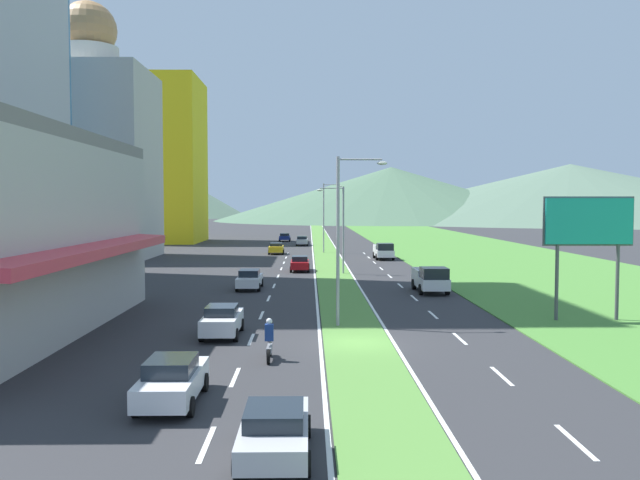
% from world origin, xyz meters
% --- Properties ---
extents(ground_plane, '(600.00, 600.00, 0.00)m').
position_xyz_m(ground_plane, '(0.00, 0.00, 0.00)').
color(ground_plane, '#2D2D30').
extents(grass_median, '(3.20, 240.00, 0.06)m').
position_xyz_m(grass_median, '(0.00, 60.00, 0.03)').
color(grass_median, '#518438').
rests_on(grass_median, ground_plane).
extents(grass_verge_right, '(24.00, 240.00, 0.06)m').
position_xyz_m(grass_verge_right, '(20.60, 60.00, 0.03)').
color(grass_verge_right, '#477F33').
rests_on(grass_verge_right, ground_plane).
extents(lane_dash_left_1, '(0.16, 2.80, 0.01)m').
position_xyz_m(lane_dash_left_1, '(-5.10, -12.98, 0.01)').
color(lane_dash_left_1, silver).
rests_on(lane_dash_left_1, ground_plane).
extents(lane_dash_left_2, '(0.16, 2.80, 0.01)m').
position_xyz_m(lane_dash_left_2, '(-5.10, -5.95, 0.01)').
color(lane_dash_left_2, silver).
rests_on(lane_dash_left_2, ground_plane).
extents(lane_dash_left_3, '(0.16, 2.80, 0.01)m').
position_xyz_m(lane_dash_left_3, '(-5.10, 1.07, 0.01)').
color(lane_dash_left_3, silver).
rests_on(lane_dash_left_3, ground_plane).
extents(lane_dash_left_4, '(0.16, 2.80, 0.01)m').
position_xyz_m(lane_dash_left_4, '(-5.10, 8.10, 0.01)').
color(lane_dash_left_4, silver).
rests_on(lane_dash_left_4, ground_plane).
extents(lane_dash_left_5, '(0.16, 2.80, 0.01)m').
position_xyz_m(lane_dash_left_5, '(-5.10, 15.12, 0.01)').
color(lane_dash_left_5, silver).
rests_on(lane_dash_left_5, ground_plane).
extents(lane_dash_left_6, '(0.16, 2.80, 0.01)m').
position_xyz_m(lane_dash_left_6, '(-5.10, 22.15, 0.01)').
color(lane_dash_left_6, silver).
rests_on(lane_dash_left_6, ground_plane).
extents(lane_dash_left_7, '(0.16, 2.80, 0.01)m').
position_xyz_m(lane_dash_left_7, '(-5.10, 29.17, 0.01)').
color(lane_dash_left_7, silver).
rests_on(lane_dash_left_7, ground_plane).
extents(lane_dash_left_8, '(0.16, 2.80, 0.01)m').
position_xyz_m(lane_dash_left_8, '(-5.10, 36.19, 0.01)').
color(lane_dash_left_8, silver).
rests_on(lane_dash_left_8, ground_plane).
extents(lane_dash_left_9, '(0.16, 2.80, 0.01)m').
position_xyz_m(lane_dash_left_9, '(-5.10, 43.22, 0.01)').
color(lane_dash_left_9, silver).
rests_on(lane_dash_left_9, ground_plane).
extents(lane_dash_left_10, '(0.16, 2.80, 0.01)m').
position_xyz_m(lane_dash_left_10, '(-5.10, 50.24, 0.01)').
color(lane_dash_left_10, silver).
rests_on(lane_dash_left_10, ground_plane).
extents(lane_dash_left_11, '(0.16, 2.80, 0.01)m').
position_xyz_m(lane_dash_left_11, '(-5.10, 57.27, 0.01)').
color(lane_dash_left_11, silver).
rests_on(lane_dash_left_11, ground_plane).
extents(lane_dash_right_1, '(0.16, 2.80, 0.01)m').
position_xyz_m(lane_dash_right_1, '(5.10, -12.98, 0.01)').
color(lane_dash_right_1, silver).
rests_on(lane_dash_right_1, ground_plane).
extents(lane_dash_right_2, '(0.16, 2.80, 0.01)m').
position_xyz_m(lane_dash_right_2, '(5.10, -5.95, 0.01)').
color(lane_dash_right_2, silver).
rests_on(lane_dash_right_2, ground_plane).
extents(lane_dash_right_3, '(0.16, 2.80, 0.01)m').
position_xyz_m(lane_dash_right_3, '(5.10, 1.07, 0.01)').
color(lane_dash_right_3, silver).
rests_on(lane_dash_right_3, ground_plane).
extents(lane_dash_right_4, '(0.16, 2.80, 0.01)m').
position_xyz_m(lane_dash_right_4, '(5.10, 8.10, 0.01)').
color(lane_dash_right_4, silver).
rests_on(lane_dash_right_4, ground_plane).
extents(lane_dash_right_5, '(0.16, 2.80, 0.01)m').
position_xyz_m(lane_dash_right_5, '(5.10, 15.12, 0.01)').
color(lane_dash_right_5, silver).
rests_on(lane_dash_right_5, ground_plane).
extents(lane_dash_right_6, '(0.16, 2.80, 0.01)m').
position_xyz_m(lane_dash_right_6, '(5.10, 22.15, 0.01)').
color(lane_dash_right_6, silver).
rests_on(lane_dash_right_6, ground_plane).
extents(lane_dash_right_7, '(0.16, 2.80, 0.01)m').
position_xyz_m(lane_dash_right_7, '(5.10, 29.17, 0.01)').
color(lane_dash_right_7, silver).
rests_on(lane_dash_right_7, ground_plane).
extents(lane_dash_right_8, '(0.16, 2.80, 0.01)m').
position_xyz_m(lane_dash_right_8, '(5.10, 36.19, 0.01)').
color(lane_dash_right_8, silver).
rests_on(lane_dash_right_8, ground_plane).
extents(lane_dash_right_9, '(0.16, 2.80, 0.01)m').
position_xyz_m(lane_dash_right_9, '(5.10, 43.22, 0.01)').
color(lane_dash_right_9, silver).
rests_on(lane_dash_right_9, ground_plane).
extents(lane_dash_right_10, '(0.16, 2.80, 0.01)m').
position_xyz_m(lane_dash_right_10, '(5.10, 50.24, 0.01)').
color(lane_dash_right_10, silver).
rests_on(lane_dash_right_10, ground_plane).
extents(lane_dash_right_11, '(0.16, 2.80, 0.01)m').
position_xyz_m(lane_dash_right_11, '(5.10, 57.27, 0.01)').
color(lane_dash_right_11, silver).
rests_on(lane_dash_right_11, ground_plane).
extents(edge_line_median_left, '(0.16, 240.00, 0.01)m').
position_xyz_m(edge_line_median_left, '(-1.75, 60.00, 0.01)').
color(edge_line_median_left, silver).
rests_on(edge_line_median_left, ground_plane).
extents(edge_line_median_right, '(0.16, 240.00, 0.01)m').
position_xyz_m(edge_line_median_right, '(1.75, 60.00, 0.01)').
color(edge_line_median_right, silver).
rests_on(edge_line_median_right, ground_plane).
extents(domed_building, '(14.34, 14.34, 30.74)m').
position_xyz_m(domed_building, '(-28.64, 49.81, 12.62)').
color(domed_building, '#B7B2A8').
rests_on(domed_building, ground_plane).
extents(midrise_colored, '(16.00, 16.00, 28.01)m').
position_xyz_m(midrise_colored, '(-28.97, 84.32, 14.01)').
color(midrise_colored, yellow).
rests_on(midrise_colored, ground_plane).
extents(hill_far_left, '(122.64, 122.64, 35.44)m').
position_xyz_m(hill_far_left, '(-93.42, 297.06, 17.72)').
color(hill_far_left, '#516B56').
rests_on(hill_far_left, ground_plane).
extents(hill_far_center, '(140.79, 140.79, 21.31)m').
position_xyz_m(hill_far_center, '(30.56, 233.21, 10.66)').
color(hill_far_center, '#47664C').
rests_on(hill_far_center, ground_plane).
extents(hill_far_right, '(189.11, 189.11, 22.36)m').
position_xyz_m(hill_far_right, '(101.12, 229.91, 11.18)').
color(hill_far_right, '#516B56').
rests_on(hill_far_right, ground_plane).
extents(street_lamp_near, '(2.72, 0.28, 9.11)m').
position_xyz_m(street_lamp_near, '(-0.44, 4.46, 5.23)').
color(street_lamp_near, '#99999E').
rests_on(street_lamp_near, ground_plane).
extents(street_lamp_mid, '(2.58, 0.28, 8.23)m').
position_xyz_m(street_lamp_mid, '(0.66, 31.22, 4.76)').
color(street_lamp_mid, '#99999E').
rests_on(street_lamp_mid, ground_plane).
extents(street_lamp_far, '(2.60, 0.39, 9.33)m').
position_xyz_m(street_lamp_far, '(-0.04, 58.02, 5.33)').
color(street_lamp_far, '#99999E').
rests_on(street_lamp_far, ground_plane).
extents(billboard_roadside, '(5.11, 0.28, 7.01)m').
position_xyz_m(billboard_roadside, '(13.37, 5.86, 5.29)').
color(billboard_roadside, '#4C4C51').
rests_on(billboard_roadside, ground_plane).
extents(car_0, '(1.88, 4.71, 1.53)m').
position_xyz_m(car_0, '(-6.89, 20.22, 0.78)').
color(car_0, silver).
rests_on(car_0, ground_plane).
extents(car_1, '(1.89, 4.35, 1.35)m').
position_xyz_m(car_1, '(-3.18, -13.88, 0.71)').
color(car_1, '#B2B2B7').
rests_on(car_1, ground_plane).
extents(car_2, '(1.98, 4.05, 1.48)m').
position_xyz_m(car_2, '(-6.59, 56.08, 0.77)').
color(car_2, yellow).
rests_on(car_2, ground_plane).
extents(car_3, '(1.90, 4.29, 1.50)m').
position_xyz_m(car_3, '(-3.17, 33.82, 0.76)').
color(car_3, maroon).
rests_on(car_3, ground_plane).
extents(car_4, '(1.88, 4.55, 1.56)m').
position_xyz_m(car_4, '(-6.80, -9.25, 0.79)').
color(car_4, silver).
rests_on(car_4, ground_plane).
extents(car_5, '(1.95, 4.61, 1.46)m').
position_xyz_m(car_5, '(-3.37, 74.63, 0.76)').
color(car_5, '#B2B2B7').
rests_on(car_5, ground_plane).
extents(car_6, '(1.86, 4.37, 1.56)m').
position_xyz_m(car_6, '(-6.62, 1.94, 0.80)').
color(car_6, silver).
rests_on(car_6, ground_plane).
extents(car_7, '(2.00, 4.09, 1.42)m').
position_xyz_m(car_7, '(-6.57, 86.18, 0.74)').
color(car_7, navy).
rests_on(car_7, ground_plane).
extents(pickup_truck_0, '(2.18, 5.40, 2.00)m').
position_xyz_m(pickup_truck_0, '(6.78, 17.91, 0.98)').
color(pickup_truck_0, silver).
rests_on(pickup_truck_0, ground_plane).
extents(pickup_truck_1, '(2.18, 5.40, 2.00)m').
position_xyz_m(pickup_truck_1, '(6.62, 47.45, 0.98)').
color(pickup_truck_1, silver).
rests_on(pickup_truck_1, ground_plane).
extents(motorcycle_rider, '(0.36, 2.00, 1.80)m').
position_xyz_m(motorcycle_rider, '(-3.96, -3.23, 0.75)').
color(motorcycle_rider, black).
rests_on(motorcycle_rider, ground_plane).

